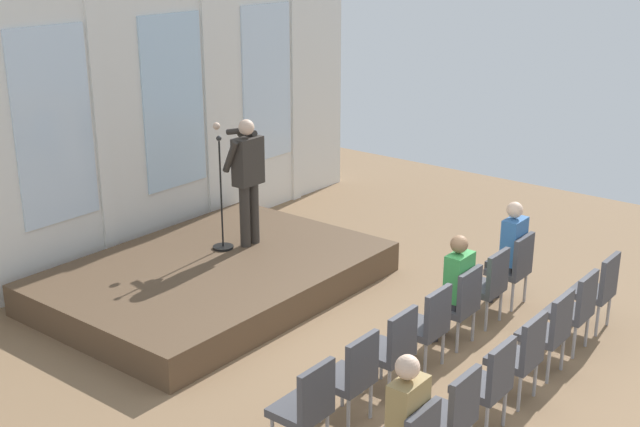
# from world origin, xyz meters

# --- Properties ---
(ground_plane) EXTENTS (14.21, 14.21, 0.00)m
(ground_plane) POSITION_xyz_m (0.00, 0.00, 0.00)
(ground_plane) COLOR #846647
(rear_partition) EXTENTS (10.02, 0.14, 4.34)m
(rear_partition) POSITION_xyz_m (0.04, 5.46, 2.16)
(rear_partition) COLOR silver
(rear_partition) RESTS_ON ground
(stage_platform) EXTENTS (4.21, 2.96, 0.41)m
(stage_platform) POSITION_xyz_m (0.00, 3.68, 0.20)
(stage_platform) COLOR brown
(stage_platform) RESTS_ON ground
(speaker) EXTENTS (0.50, 0.69, 1.73)m
(speaker) POSITION_xyz_m (0.79, 3.78, 1.42)
(speaker) COLOR #332D28
(speaker) RESTS_ON stage_platform
(mic_stand) EXTENTS (0.28, 0.28, 1.55)m
(mic_stand) POSITION_xyz_m (0.45, 3.95, 0.74)
(mic_stand) COLOR black
(mic_stand) RESTS_ON stage_platform
(chair_r0_c0) EXTENTS (0.46, 0.44, 0.94)m
(chair_r0_c0) POSITION_xyz_m (-2.04, 0.46, 0.53)
(chair_r0_c0) COLOR #99999E
(chair_r0_c0) RESTS_ON ground
(chair_r0_c1) EXTENTS (0.46, 0.44, 0.94)m
(chair_r0_c1) POSITION_xyz_m (-1.36, 0.46, 0.53)
(chair_r0_c1) COLOR #99999E
(chair_r0_c1) RESTS_ON ground
(chair_r0_c2) EXTENTS (0.46, 0.44, 0.94)m
(chair_r0_c2) POSITION_xyz_m (-0.68, 0.46, 0.53)
(chair_r0_c2) COLOR #99999E
(chair_r0_c2) RESTS_ON ground
(chair_r0_c3) EXTENTS (0.46, 0.44, 0.94)m
(chair_r0_c3) POSITION_xyz_m (0.00, 0.46, 0.53)
(chair_r0_c3) COLOR #99999E
(chair_r0_c3) RESTS_ON ground
(chair_r0_c4) EXTENTS (0.46, 0.44, 0.94)m
(chair_r0_c4) POSITION_xyz_m (0.68, 0.46, 0.53)
(chair_r0_c4) COLOR #99999E
(chair_r0_c4) RESTS_ON ground
(audience_r0_c4) EXTENTS (0.36, 0.39, 1.31)m
(audience_r0_c4) POSITION_xyz_m (0.68, 0.55, 0.73)
(audience_r0_c4) COLOR #2D2D33
(audience_r0_c4) RESTS_ON ground
(chair_r0_c5) EXTENTS (0.46, 0.44, 0.94)m
(chair_r0_c5) POSITION_xyz_m (1.36, 0.46, 0.53)
(chair_r0_c5) COLOR #99999E
(chair_r0_c5) RESTS_ON ground
(chair_r0_c6) EXTENTS (0.46, 0.44, 0.94)m
(chair_r0_c6) POSITION_xyz_m (2.04, 0.46, 0.53)
(chair_r0_c6) COLOR #99999E
(chair_r0_c6) RESTS_ON ground
(audience_r0_c6) EXTENTS (0.36, 0.39, 1.35)m
(audience_r0_c6) POSITION_xyz_m (2.04, 0.54, 0.75)
(audience_r0_c6) COLOR #2D2D33
(audience_r0_c6) RESTS_ON ground
(audience_r1_c0) EXTENTS (0.36, 0.39, 1.35)m
(audience_r1_c0) POSITION_xyz_m (-2.04, -0.52, 0.75)
(audience_r1_c0) COLOR #2D2D33
(audience_r1_c0) RESTS_ON ground
(chair_r1_c1) EXTENTS (0.46, 0.44, 0.94)m
(chair_r1_c1) POSITION_xyz_m (-1.36, -0.60, 0.53)
(chair_r1_c1) COLOR #99999E
(chair_r1_c1) RESTS_ON ground
(chair_r1_c2) EXTENTS (0.46, 0.44, 0.94)m
(chair_r1_c2) POSITION_xyz_m (-0.68, -0.60, 0.53)
(chair_r1_c2) COLOR #99999E
(chair_r1_c2) RESTS_ON ground
(chair_r1_c3) EXTENTS (0.46, 0.44, 0.94)m
(chair_r1_c3) POSITION_xyz_m (0.00, -0.60, 0.53)
(chair_r1_c3) COLOR #99999E
(chair_r1_c3) RESTS_ON ground
(chair_r1_c4) EXTENTS (0.46, 0.44, 0.94)m
(chair_r1_c4) POSITION_xyz_m (0.68, -0.60, 0.53)
(chair_r1_c4) COLOR #99999E
(chair_r1_c4) RESTS_ON ground
(chair_r1_c5) EXTENTS (0.46, 0.44, 0.94)m
(chair_r1_c5) POSITION_xyz_m (1.36, -0.60, 0.53)
(chair_r1_c5) COLOR #99999E
(chair_r1_c5) RESTS_ON ground
(chair_r1_c6) EXTENTS (0.46, 0.44, 0.94)m
(chair_r1_c6) POSITION_xyz_m (2.04, -0.60, 0.53)
(chair_r1_c6) COLOR #99999E
(chair_r1_c6) RESTS_ON ground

